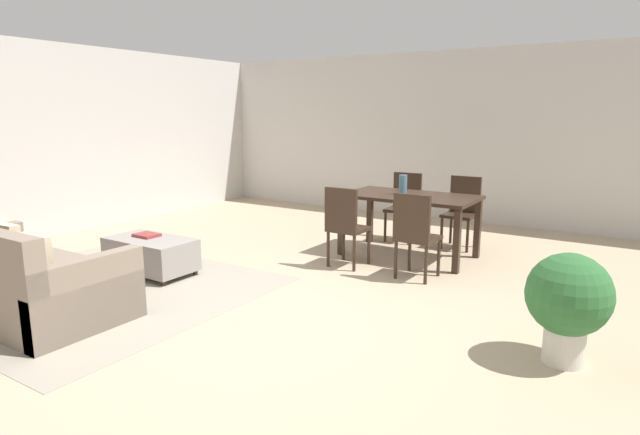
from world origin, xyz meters
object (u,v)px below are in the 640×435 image
object	(u,v)px
couch	(17,281)
potted_plant	(568,299)
dining_table	(409,203)
dining_chair_near_left	(345,222)
ottoman_table	(151,254)
dining_chair_far_left	(405,202)
vase_centerpiece	(403,185)
dining_chair_near_right	(415,231)
book_on_ottoman	(147,235)
dining_chair_far_right	(462,208)

from	to	relation	value
couch	potted_plant	world-z (taller)	couch
dining_table	dining_chair_near_left	size ratio (longest dim) A/B	1.71
dining_table	dining_chair_near_left	distance (m)	0.94
couch	ottoman_table	world-z (taller)	couch
couch	dining_chair_near_left	size ratio (longest dim) A/B	2.19
dining_table	dining_chair_far_left	size ratio (longest dim) A/B	1.71
ottoman_table	potted_plant	distance (m)	4.13
dining_table	couch	bearing A→B (deg)	-120.72
dining_chair_far_left	vase_centerpiece	size ratio (longest dim) A/B	3.92
dining_chair_near_left	dining_chair_near_right	xyz separation A→B (m)	(0.84, 0.00, 0.00)
ottoman_table	book_on_ottoman	world-z (taller)	book_on_ottoman
dining_chair_near_right	potted_plant	world-z (taller)	dining_chair_near_right
dining_chair_far_right	potted_plant	size ratio (longest dim) A/B	1.16
couch	dining_chair_far_left	size ratio (longest dim) A/B	2.19
potted_plant	book_on_ottoman	bearing A→B (deg)	-178.41
dining_chair_near_left	dining_chair_near_right	world-z (taller)	same
ottoman_table	potted_plant	xyz separation A→B (m)	(4.12, 0.16, 0.24)
dining_chair_near_right	dining_chair_far_left	bearing A→B (deg)	117.22
dining_table	dining_chair_near_left	bearing A→B (deg)	-116.50
dining_table	dining_chair_near_left	xyz separation A→B (m)	(-0.41, -0.83, -0.14)
couch	dining_table	bearing A→B (deg)	59.28
dining_chair_near_left	vase_centerpiece	distance (m)	0.96
ottoman_table	dining_table	size ratio (longest dim) A/B	0.62
dining_chair_near_right	dining_chair_far_left	size ratio (longest dim) A/B	1.00
dining_chair_far_left	dining_chair_far_right	xyz separation A→B (m)	(0.80, 0.03, 0.00)
ottoman_table	book_on_ottoman	distance (m)	0.21
ottoman_table	potted_plant	size ratio (longest dim) A/B	1.23
dining_chair_far_right	vase_centerpiece	xyz separation A→B (m)	(-0.48, -0.81, 0.36)
dining_table	potted_plant	bearing A→B (deg)	-44.71
dining_table	vase_centerpiece	xyz separation A→B (m)	(-0.09, -0.00, 0.21)
dining_chair_far_right	book_on_ottoman	bearing A→B (deg)	-130.78
dining_chair_near_left	dining_chair_far_right	bearing A→B (deg)	63.75
ottoman_table	vase_centerpiece	xyz separation A→B (m)	(1.97, 2.19, 0.65)
dining_chair_far_left	ottoman_table	bearing A→B (deg)	-119.16
dining_table	ottoman_table	bearing A→B (deg)	-133.21
dining_chair_far_right	potted_plant	world-z (taller)	dining_chair_far_right
book_on_ottoman	dining_chair_near_left	bearing A→B (deg)	37.13
book_on_ottoman	potted_plant	xyz separation A→B (m)	(4.22, 0.12, 0.06)
vase_centerpiece	ottoman_table	bearing A→B (deg)	-132.00
dining_chair_near_left	dining_chair_far_right	size ratio (longest dim) A/B	1.00
couch	dining_chair_near_left	distance (m)	3.25
couch	dining_chair_far_right	size ratio (longest dim) A/B	2.19
vase_centerpiece	dining_chair_near_left	bearing A→B (deg)	-111.45
dining_chair_near_left	vase_centerpiece	size ratio (longest dim) A/B	3.92
couch	potted_plant	bearing A→B (deg)	20.27
dining_chair_near_left	dining_chair_far_right	distance (m)	1.83
couch	dining_chair_near_right	world-z (taller)	dining_chair_near_right
ottoman_table	dining_chair_far_right	xyz separation A→B (m)	(2.45, 3.00, 0.29)
potted_plant	dining_chair_near_right	bearing A→B (deg)	143.50
dining_chair_far_left	potted_plant	world-z (taller)	dining_chair_far_left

